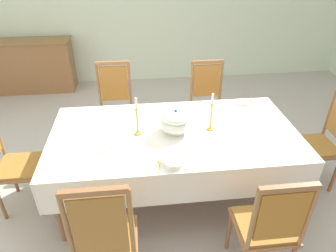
{
  "coord_description": "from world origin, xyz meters",
  "views": [
    {
      "loc": [
        -0.34,
        -2.73,
        2.36
      ],
      "look_at": [
        -0.07,
        -0.34,
        0.87
      ],
      "focal_mm": 32.45,
      "sensor_mm": 36.0,
      "label": 1
    }
  ],
  "objects_px": {
    "soup_tureen": "(176,121)",
    "bowl_near_right": "(243,102)",
    "sideboard": "(32,66)",
    "chair_head_west": "(8,158)",
    "candlestick_west": "(137,120)",
    "spoon_primary": "(159,163)",
    "chair_north_b": "(207,101)",
    "chair_head_east": "(324,137)",
    "bowl_near_left": "(174,162)",
    "chair_south_b": "(268,225)",
    "chair_north_a": "(116,105)",
    "chair_south_a": "(105,238)",
    "dining_table": "(174,138)",
    "candlestick_east": "(211,115)",
    "spoon_secondary": "(251,101)"
  },
  "relations": [
    {
      "from": "soup_tureen",
      "to": "bowl_near_right",
      "type": "height_order",
      "value": "soup_tureen"
    },
    {
      "from": "bowl_near_right",
      "to": "sideboard",
      "type": "relative_size",
      "value": 0.1
    },
    {
      "from": "bowl_near_right",
      "to": "sideboard",
      "type": "xyz_separation_m",
      "value": [
        -3.0,
        2.4,
        -0.34
      ]
    },
    {
      "from": "chair_head_west",
      "to": "candlestick_west",
      "type": "relative_size",
      "value": 3.11
    },
    {
      "from": "soup_tureen",
      "to": "spoon_primary",
      "type": "bearing_deg",
      "value": -112.86
    },
    {
      "from": "chair_north_b",
      "to": "chair_head_east",
      "type": "xyz_separation_m",
      "value": [
        1.02,
        -1.01,
        0.04
      ]
    },
    {
      "from": "bowl_near_left",
      "to": "chair_south_b",
      "type": "bearing_deg",
      "value": -38.9
    },
    {
      "from": "chair_head_west",
      "to": "candlestick_west",
      "type": "height_order",
      "value": "chair_head_west"
    },
    {
      "from": "chair_north_b",
      "to": "chair_south_b",
      "type": "bearing_deg",
      "value": 90.0
    },
    {
      "from": "chair_north_a",
      "to": "bowl_near_right",
      "type": "relative_size",
      "value": 7.81
    },
    {
      "from": "chair_south_a",
      "to": "chair_south_b",
      "type": "relative_size",
      "value": 1.09
    },
    {
      "from": "chair_south_b",
      "to": "chair_head_east",
      "type": "relative_size",
      "value": 0.9
    },
    {
      "from": "spoon_primary",
      "to": "sideboard",
      "type": "bearing_deg",
      "value": 129.58
    },
    {
      "from": "dining_table",
      "to": "chair_head_west",
      "type": "xyz_separation_m",
      "value": [
        -1.59,
        0.0,
        -0.11
      ]
    },
    {
      "from": "chair_head_west",
      "to": "candlestick_east",
      "type": "relative_size",
      "value": 3.07
    },
    {
      "from": "candlestick_west",
      "to": "spoon_primary",
      "type": "distance_m",
      "value": 0.52
    },
    {
      "from": "chair_north_a",
      "to": "bowl_near_left",
      "type": "bearing_deg",
      "value": 109.95
    },
    {
      "from": "chair_south_b",
      "to": "spoon_secondary",
      "type": "bearing_deg",
      "value": 75.98
    },
    {
      "from": "candlestick_east",
      "to": "spoon_secondary",
      "type": "height_order",
      "value": "candlestick_east"
    },
    {
      "from": "chair_north_b",
      "to": "chair_north_a",
      "type": "bearing_deg",
      "value": -0.1
    },
    {
      "from": "soup_tureen",
      "to": "chair_head_west",
      "type": "bearing_deg",
      "value": 180.0
    },
    {
      "from": "chair_south_b",
      "to": "sideboard",
      "type": "xyz_separation_m",
      "value": [
        -2.72,
        3.91,
        -0.1
      ]
    },
    {
      "from": "chair_north_a",
      "to": "spoon_primary",
      "type": "bearing_deg",
      "value": 106.18
    },
    {
      "from": "chair_south_b",
      "to": "candlestick_east",
      "type": "distance_m",
      "value": 1.1
    },
    {
      "from": "chair_north_b",
      "to": "soup_tureen",
      "type": "bearing_deg",
      "value": 61.0
    },
    {
      "from": "bowl_near_left",
      "to": "sideboard",
      "type": "bearing_deg",
      "value": 121.58
    },
    {
      "from": "chair_south_a",
      "to": "candlestick_east",
      "type": "height_order",
      "value": "same"
    },
    {
      "from": "chair_north_b",
      "to": "spoon_primary",
      "type": "bearing_deg",
      "value": 62.87
    },
    {
      "from": "spoon_secondary",
      "to": "chair_head_west",
      "type": "bearing_deg",
      "value": -156.88
    },
    {
      "from": "chair_south_b",
      "to": "bowl_near_left",
      "type": "bearing_deg",
      "value": 141.1
    },
    {
      "from": "dining_table",
      "to": "candlestick_east",
      "type": "xyz_separation_m",
      "value": [
        0.35,
        -0.0,
        0.23
      ]
    },
    {
      "from": "chair_south_b",
      "to": "bowl_near_right",
      "type": "relative_size",
      "value": 7.54
    },
    {
      "from": "chair_head_west",
      "to": "spoon_primary",
      "type": "height_order",
      "value": "chair_head_west"
    },
    {
      "from": "chair_south_b",
      "to": "bowl_near_right",
      "type": "height_order",
      "value": "chair_south_b"
    },
    {
      "from": "chair_north_a",
      "to": "chair_head_east",
      "type": "height_order",
      "value": "chair_head_east"
    },
    {
      "from": "dining_table",
      "to": "bowl_near_left",
      "type": "bearing_deg",
      "value": -98.05
    },
    {
      "from": "chair_head_west",
      "to": "spoon_secondary",
      "type": "bearing_deg",
      "value": 101.66
    },
    {
      "from": "sideboard",
      "to": "chair_north_a",
      "type": "bearing_deg",
      "value": 129.21
    },
    {
      "from": "sideboard",
      "to": "chair_head_east",
      "type": "bearing_deg",
      "value": 142.26
    },
    {
      "from": "candlestick_west",
      "to": "spoon_secondary",
      "type": "distance_m",
      "value": 1.41
    },
    {
      "from": "chair_south_b",
      "to": "sideboard",
      "type": "bearing_deg",
      "value": 124.88
    },
    {
      "from": "chair_head_east",
      "to": "soup_tureen",
      "type": "relative_size",
      "value": 3.8
    },
    {
      "from": "chair_south_a",
      "to": "spoon_primary",
      "type": "relative_size",
      "value": 6.56
    },
    {
      "from": "chair_south_b",
      "to": "sideboard",
      "type": "distance_m",
      "value": 4.76
    },
    {
      "from": "spoon_secondary",
      "to": "candlestick_east",
      "type": "bearing_deg",
      "value": -127.44
    },
    {
      "from": "chair_head_west",
      "to": "bowl_near_right",
      "type": "relative_size",
      "value": 8.38
    },
    {
      "from": "spoon_secondary",
      "to": "chair_north_b",
      "type": "bearing_deg",
      "value": 139.75
    },
    {
      "from": "chair_north_a",
      "to": "chair_head_west",
      "type": "relative_size",
      "value": 0.93
    },
    {
      "from": "dining_table",
      "to": "chair_north_b",
      "type": "height_order",
      "value": "chair_north_b"
    },
    {
      "from": "chair_north_b",
      "to": "candlestick_west",
      "type": "height_order",
      "value": "candlestick_west"
    }
  ]
}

